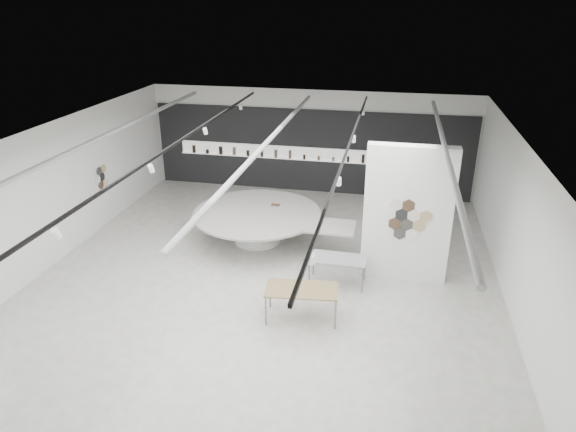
% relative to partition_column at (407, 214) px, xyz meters
% --- Properties ---
extents(room, '(12.02, 14.02, 3.82)m').
position_rel_partition_column_xyz_m(room, '(-3.59, -1.00, 0.27)').
color(room, beige).
rests_on(room, ground).
extents(back_wall_display, '(11.80, 0.27, 3.10)m').
position_rel_partition_column_xyz_m(back_wall_display, '(-3.58, 5.94, -0.26)').
color(back_wall_display, black).
rests_on(back_wall_display, ground).
extents(partition_column, '(2.20, 0.38, 3.60)m').
position_rel_partition_column_xyz_m(partition_column, '(0.00, 0.00, 0.00)').
color(partition_column, white).
rests_on(partition_column, ground).
extents(display_island, '(4.88, 3.82, 0.98)m').
position_rel_partition_column_xyz_m(display_island, '(-4.22, 1.27, -1.17)').
color(display_island, white).
rests_on(display_island, ground).
extents(sample_table_wood, '(1.72, 1.00, 0.77)m').
position_rel_partition_column_xyz_m(sample_table_wood, '(-2.27, -2.40, -1.08)').
color(sample_table_wood, olive).
rests_on(sample_table_wood, ground).
extents(sample_table_stone, '(1.45, 0.74, 0.74)m').
position_rel_partition_column_xyz_m(sample_table_stone, '(-1.64, -0.70, -1.12)').
color(sample_table_stone, gray).
rests_on(sample_table_stone, ground).
extents(kitchen_counter, '(1.62, 0.74, 1.24)m').
position_rel_partition_column_xyz_m(kitchen_counter, '(-0.47, 5.52, -1.35)').
color(kitchen_counter, white).
rests_on(kitchen_counter, ground).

